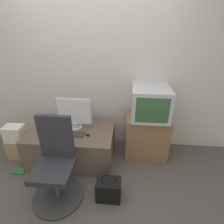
{
  "coord_description": "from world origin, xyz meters",
  "views": [
    {
      "loc": [
        0.52,
        -1.25,
        1.84
      ],
      "look_at": [
        0.32,
        0.96,
        0.74
      ],
      "focal_mm": 28.0,
      "sensor_mm": 36.0,
      "label": 1
    }
  ],
  "objects_px": {
    "crt_tv": "(150,102)",
    "cardboard_box_lower": "(19,148)",
    "office_chair": "(56,169)",
    "handbag": "(109,189)",
    "book": "(20,171)",
    "main_monitor": "(74,114)",
    "keyboard": "(73,134)",
    "mouse": "(88,135)"
  },
  "relations": [
    {
      "from": "office_chair",
      "to": "handbag",
      "type": "relative_size",
      "value": 2.74
    },
    {
      "from": "keyboard",
      "to": "mouse",
      "type": "height_order",
      "value": "mouse"
    },
    {
      "from": "keyboard",
      "to": "book",
      "type": "relative_size",
      "value": 1.92
    },
    {
      "from": "handbag",
      "to": "keyboard",
      "type": "bearing_deg",
      "value": 135.02
    },
    {
      "from": "book",
      "to": "handbag",
      "type": "bearing_deg",
      "value": -12.99
    },
    {
      "from": "keyboard",
      "to": "mouse",
      "type": "xyz_separation_m",
      "value": [
        0.21,
        -0.01,
        0.01
      ]
    },
    {
      "from": "office_chair",
      "to": "book",
      "type": "relative_size",
      "value": 6.04
    },
    {
      "from": "main_monitor",
      "to": "book",
      "type": "height_order",
      "value": "main_monitor"
    },
    {
      "from": "mouse",
      "to": "book",
      "type": "xyz_separation_m",
      "value": [
        -0.95,
        -0.24,
        -0.5
      ]
    },
    {
      "from": "crt_tv",
      "to": "book",
      "type": "distance_m",
      "value": 2.07
    },
    {
      "from": "cardboard_box_lower",
      "to": "book",
      "type": "xyz_separation_m",
      "value": [
        0.15,
        -0.3,
        -0.14
      ]
    },
    {
      "from": "keyboard",
      "to": "handbag",
      "type": "bearing_deg",
      "value": -44.98
    },
    {
      "from": "mouse",
      "to": "handbag",
      "type": "bearing_deg",
      "value": -57.7
    },
    {
      "from": "mouse",
      "to": "book",
      "type": "distance_m",
      "value": 1.1
    },
    {
      "from": "keyboard",
      "to": "cardboard_box_lower",
      "type": "relative_size",
      "value": 1.02
    },
    {
      "from": "mouse",
      "to": "cardboard_box_lower",
      "type": "bearing_deg",
      "value": 176.96
    },
    {
      "from": "mouse",
      "to": "office_chair",
      "type": "xyz_separation_m",
      "value": [
        -0.26,
        -0.53,
        -0.12
      ]
    },
    {
      "from": "crt_tv",
      "to": "keyboard",
      "type": "bearing_deg",
      "value": -163.05
    },
    {
      "from": "keyboard",
      "to": "office_chair",
      "type": "xyz_separation_m",
      "value": [
        -0.04,
        -0.55,
        -0.11
      ]
    },
    {
      "from": "crt_tv",
      "to": "office_chair",
      "type": "bearing_deg",
      "value": -141.64
    },
    {
      "from": "cardboard_box_lower",
      "to": "handbag",
      "type": "xyz_separation_m",
      "value": [
        1.45,
        -0.6,
        -0.02
      ]
    },
    {
      "from": "office_chair",
      "to": "book",
      "type": "bearing_deg",
      "value": 157.3
    },
    {
      "from": "main_monitor",
      "to": "keyboard",
      "type": "relative_size",
      "value": 1.56
    },
    {
      "from": "main_monitor",
      "to": "book",
      "type": "relative_size",
      "value": 3.0
    },
    {
      "from": "mouse",
      "to": "crt_tv",
      "type": "distance_m",
      "value": 0.97
    },
    {
      "from": "main_monitor",
      "to": "crt_tv",
      "type": "relative_size",
      "value": 0.92
    },
    {
      "from": "crt_tv",
      "to": "office_chair",
      "type": "distance_m",
      "value": 1.48
    },
    {
      "from": "office_chair",
      "to": "book",
      "type": "distance_m",
      "value": 0.84
    },
    {
      "from": "keyboard",
      "to": "crt_tv",
      "type": "bearing_deg",
      "value": 16.95
    },
    {
      "from": "mouse",
      "to": "crt_tv",
      "type": "bearing_deg",
      "value": 21.79
    },
    {
      "from": "book",
      "to": "office_chair",
      "type": "bearing_deg",
      "value": -22.7
    },
    {
      "from": "handbag",
      "to": "book",
      "type": "bearing_deg",
      "value": 167.01
    },
    {
      "from": "mouse",
      "to": "office_chair",
      "type": "bearing_deg",
      "value": -115.87
    },
    {
      "from": "crt_tv",
      "to": "cardboard_box_lower",
      "type": "height_order",
      "value": "crt_tv"
    },
    {
      "from": "keyboard",
      "to": "crt_tv",
      "type": "height_order",
      "value": "crt_tv"
    },
    {
      "from": "keyboard",
      "to": "cardboard_box_lower",
      "type": "xyz_separation_m",
      "value": [
        -0.89,
        0.04,
        -0.34
      ]
    },
    {
      "from": "cardboard_box_lower",
      "to": "main_monitor",
      "type": "bearing_deg",
      "value": 8.68
    },
    {
      "from": "cardboard_box_lower",
      "to": "mouse",
      "type": "bearing_deg",
      "value": -3.04
    },
    {
      "from": "main_monitor",
      "to": "handbag",
      "type": "height_order",
      "value": "main_monitor"
    },
    {
      "from": "crt_tv",
      "to": "office_chair",
      "type": "xyz_separation_m",
      "value": [
        -1.09,
        -0.87,
        -0.49
      ]
    },
    {
      "from": "keyboard",
      "to": "cardboard_box_lower",
      "type": "height_order",
      "value": "keyboard"
    },
    {
      "from": "mouse",
      "to": "book",
      "type": "relative_size",
      "value": 0.34
    }
  ]
}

